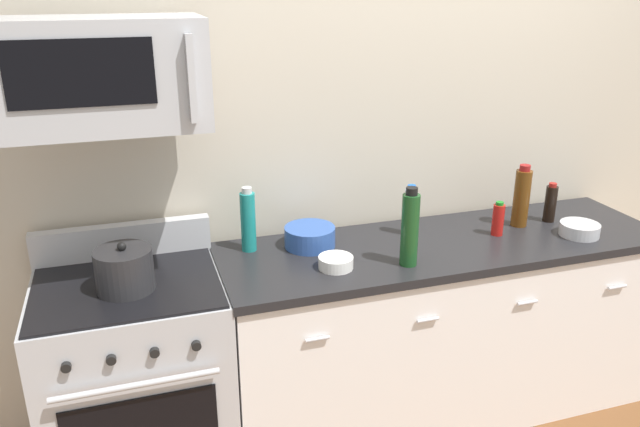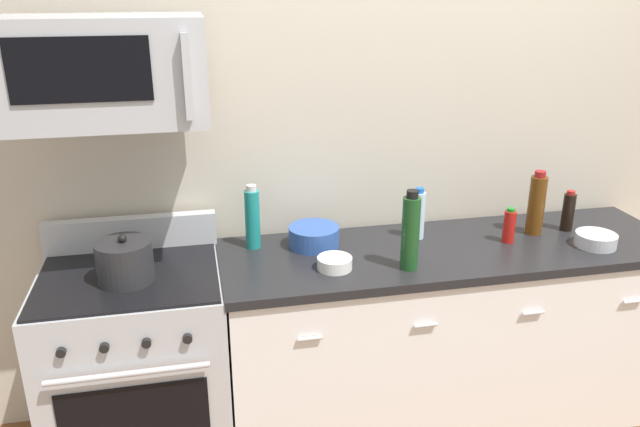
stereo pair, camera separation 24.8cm
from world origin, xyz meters
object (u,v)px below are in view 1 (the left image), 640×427
at_px(bottle_hot_sauce_red, 498,219).
at_px(bowl_blue_mixing, 310,236).
at_px(microwave, 101,74).
at_px(stockpot, 124,270).
at_px(bottle_wine_green, 410,229).
at_px(bottle_soy_sauce_dark, 550,203).
at_px(range_oven, 138,378).
at_px(bottle_sparkling_teal, 248,221).
at_px(bowl_white_ceramic, 336,262).
at_px(bottle_water_clear, 410,211).
at_px(bottle_wine_amber, 522,197).
at_px(bowl_steel_prep, 580,229).

distance_m(bottle_hot_sauce_red, bowl_blue_mixing, 0.91).
relative_size(microwave, stockpot, 3.30).
distance_m(microwave, bowl_blue_mixing, 1.13).
height_order(microwave, bottle_wine_green, microwave).
bearing_deg(bottle_soy_sauce_dark, range_oven, -177.92).
relative_size(bottle_sparkling_teal, stockpot, 1.32).
height_order(bottle_soy_sauce_dark, bottle_hot_sauce_red, bottle_soy_sauce_dark).
relative_size(range_oven, microwave, 1.44).
bearing_deg(bowl_white_ceramic, bottle_water_clear, 28.37).
xyz_separation_m(range_oven, bottle_water_clear, (1.32, 0.13, 0.57)).
distance_m(bottle_wine_amber, stockpot, 1.89).
xyz_separation_m(bowl_white_ceramic, stockpot, (-0.85, 0.06, 0.06)).
height_order(range_oven, bottle_wine_green, bottle_wine_green).
height_order(microwave, bottle_hot_sauce_red, microwave).
xyz_separation_m(bottle_wine_green, bowl_steel_prep, (0.92, 0.04, -0.13)).
xyz_separation_m(bottle_wine_amber, bowl_white_ceramic, (-1.03, -0.19, -0.12)).
distance_m(microwave, bottle_wine_amber, 2.01).
relative_size(microwave, bottle_hot_sauce_red, 4.46).
relative_size(range_oven, bottle_wine_green, 3.07).
distance_m(bottle_soy_sauce_dark, bowl_blue_mixing, 1.25).
bearing_deg(bowl_steel_prep, bottle_sparkling_teal, 168.44).
bearing_deg(bottle_soy_sauce_dark, bottle_sparkling_teal, 175.93).
relative_size(bottle_water_clear, bottle_sparkling_teal, 0.83).
distance_m(microwave, bottle_hot_sauce_red, 1.87).
xyz_separation_m(bottle_water_clear, bowl_steel_prep, (0.77, -0.26, -0.08)).
height_order(bottle_water_clear, bottle_hot_sauce_red, bottle_water_clear).
bearing_deg(bowl_white_ceramic, bottle_sparkling_teal, 136.06).
bearing_deg(bottle_sparkling_teal, bowl_blue_mixing, -9.31).
distance_m(bottle_wine_green, bottle_sparkling_teal, 0.72).
height_order(bottle_water_clear, bowl_steel_prep, bottle_water_clear).
xyz_separation_m(bottle_water_clear, bottle_hot_sauce_red, (0.40, -0.14, -0.04)).
bearing_deg(bottle_soy_sauce_dark, bottle_water_clear, 175.57).
distance_m(bowl_steel_prep, stockpot, 2.09).
height_order(bottle_sparkling_teal, bowl_steel_prep, bottle_sparkling_teal).
bearing_deg(bowl_white_ceramic, bottle_wine_amber, 10.28).
bearing_deg(range_oven, stockpot, -90.00).
distance_m(microwave, bottle_water_clear, 1.50).
bearing_deg(microwave, bottle_sparkling_teal, 14.33).
xyz_separation_m(bottle_soy_sauce_dark, bottle_hot_sauce_red, (-0.35, -0.08, -0.02)).
xyz_separation_m(bottle_wine_green, bottle_sparkling_teal, (-0.62, 0.36, -0.02)).
bearing_deg(bottle_hot_sauce_red, range_oven, 179.82).
height_order(microwave, bottle_water_clear, microwave).
distance_m(range_oven, bowl_blue_mixing, 0.97).
xyz_separation_m(bottle_soy_sauce_dark, stockpot, (-2.07, -0.13, -0.01)).
relative_size(bottle_wine_green, bowl_white_ceramic, 2.34).
bearing_deg(bottle_water_clear, bowl_steel_prep, -19.04).
bearing_deg(bowl_blue_mixing, bottle_soy_sauce_dark, -2.91).
bearing_deg(bottle_water_clear, microwave, -176.17).
relative_size(bowl_white_ceramic, stockpot, 0.66).
xyz_separation_m(bottle_water_clear, bowl_white_ceramic, (-0.46, -0.25, -0.09)).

